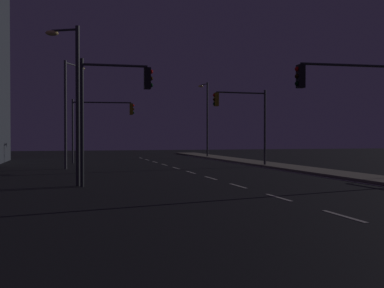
% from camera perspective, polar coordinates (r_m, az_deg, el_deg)
% --- Properties ---
extents(ground_plane, '(112.00, 112.00, 0.00)m').
position_cam_1_polar(ground_plane, '(20.81, 5.23, -5.05)').
color(ground_plane, black).
rests_on(ground_plane, ground).
extents(sidewalk_right, '(2.43, 77.00, 0.14)m').
position_cam_1_polar(sidewalk_right, '(24.41, 21.96, -4.07)').
color(sidewalk_right, gray).
rests_on(sidewalk_right, ground).
extents(lane_markings_center, '(0.14, 50.00, 0.01)m').
position_cam_1_polar(lane_markings_center, '(24.11, 2.33, -4.23)').
color(lane_markings_center, silver).
rests_on(lane_markings_center, ground).
extents(lane_edge_line, '(0.14, 53.00, 0.01)m').
position_cam_1_polar(lane_edge_line, '(27.83, 13.30, -3.57)').
color(lane_edge_line, silver).
rests_on(lane_edge_line, ground).
extents(traffic_light_far_right, '(4.10, 0.38, 5.43)m').
position_cam_1_polar(traffic_light_far_right, '(33.31, 6.30, 4.00)').
color(traffic_light_far_right, '#38383D').
rests_on(traffic_light_far_right, sidewalk_right).
extents(traffic_light_far_center, '(3.16, 0.35, 5.52)m').
position_cam_1_polar(traffic_light_far_center, '(20.44, -9.81, 5.60)').
color(traffic_light_far_center, '#2D3033').
rests_on(traffic_light_far_center, ground).
extents(traffic_light_mid_left, '(5.17, 0.56, 5.27)m').
position_cam_1_polar(traffic_light_mid_left, '(20.71, 19.78, 5.73)').
color(traffic_light_mid_left, '#2D3033').
rests_on(traffic_light_mid_left, sidewalk_right).
extents(traffic_light_mid_right, '(5.05, 0.81, 5.25)m').
position_cam_1_polar(traffic_light_mid_right, '(38.74, -11.24, 3.23)').
color(traffic_light_mid_right, '#4C4C51').
rests_on(traffic_light_mid_right, ground).
extents(street_lamp_far_end, '(0.65, 1.74, 7.72)m').
position_cam_1_polar(street_lamp_far_end, '(48.42, 1.76, 3.92)').
color(street_lamp_far_end, '#38383D').
rests_on(street_lamp_far_end, sidewalk_right).
extents(street_lamp_mid_block, '(1.43, 2.00, 7.26)m').
position_cam_1_polar(street_lamp_mid_block, '(32.34, -15.02, 4.83)').
color(street_lamp_mid_block, '#4C4C51').
rests_on(street_lamp_mid_block, ground).
extents(street_lamp_median, '(1.45, 0.84, 6.98)m').
position_cam_1_polar(street_lamp_median, '(20.92, -14.52, 6.42)').
color(street_lamp_median, '#38383D').
rests_on(street_lamp_median, ground).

